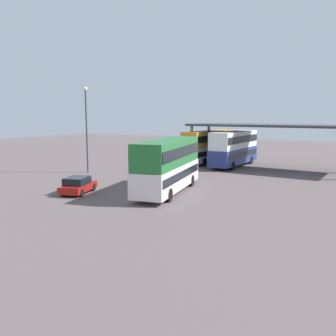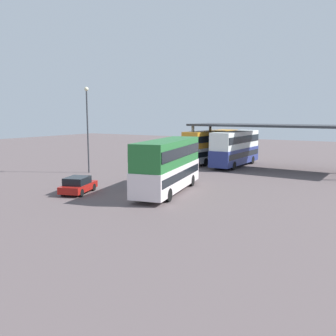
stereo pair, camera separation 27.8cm
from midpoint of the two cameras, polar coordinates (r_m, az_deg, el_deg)
The scene contains 7 objects.
ground_plane at distance 28.47m, azimuth -3.19°, elevation -4.49°, with size 140.00×140.00×0.00m, color #5A4E4F.
double_decker_main at distance 29.73m, azimuth 0.28°, elevation 0.67°, with size 4.51×10.43×4.29m.
parked_hatchback at distance 30.42m, azimuth -13.56°, elevation -2.59°, with size 2.79×4.02×1.35m.
double_decker_near_canopy at distance 48.54m, azimuth 6.94°, elevation 3.54°, with size 3.65×10.69×4.20m.
double_decker_mid_row at distance 45.73m, azimuth 10.61°, elevation 3.21°, with size 2.67×10.22×4.27m.
depot_canopy at distance 44.08m, azimuth 17.02°, elevation 6.06°, with size 21.20×6.71×5.16m.
lamppost_tall at distance 40.54m, azimuth -12.24°, elevation 7.23°, with size 0.44×0.44×9.20m.
Camera 2 is at (15.75, -22.88, 6.32)m, focal length 39.19 mm.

